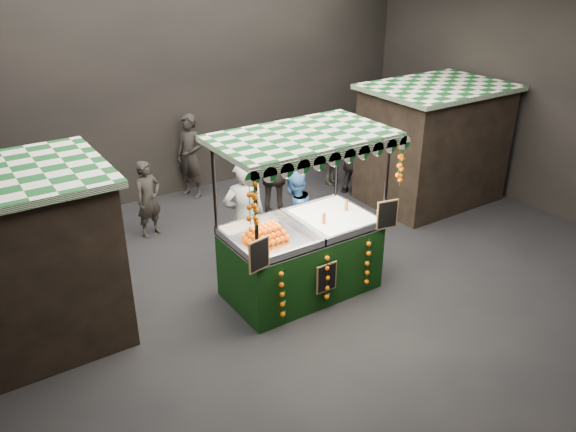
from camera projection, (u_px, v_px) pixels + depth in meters
ground at (308, 284)px, 9.85m from camera, size 12.00×12.00×0.00m
market_hall at (311, 88)px, 8.39m from camera, size 12.10×10.10×5.05m
neighbour_stall_left at (6, 265)px, 7.86m from camera, size 3.00×2.20×2.60m
neighbour_stall_right at (433, 144)px, 12.60m from camera, size 3.00×2.20×2.60m
juice_stall at (303, 247)px, 9.28m from camera, size 2.83×1.66×2.74m
vendor_grey at (244, 217)px, 9.89m from camera, size 0.85×0.66×2.05m
vendor_blue at (294, 216)px, 10.30m from camera, size 1.01×0.91×1.72m
shopper_0 at (148, 199)px, 11.19m from camera, size 0.65×0.52×1.55m
shopper_1 at (368, 160)px, 13.07m from camera, size 0.97×0.87×1.64m
shopper_2 at (275, 175)px, 11.87m from camera, size 1.14×1.07×1.89m
shopper_3 at (333, 152)px, 13.58m from camera, size 1.22×0.96×1.65m
shopper_4 at (60, 234)px, 9.89m from camera, size 0.82×0.63×1.51m
shopper_5 at (357, 153)px, 13.05m from camera, size 1.31×1.86×1.94m
shopper_6 at (190, 156)px, 12.89m from camera, size 0.72×0.83×1.92m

